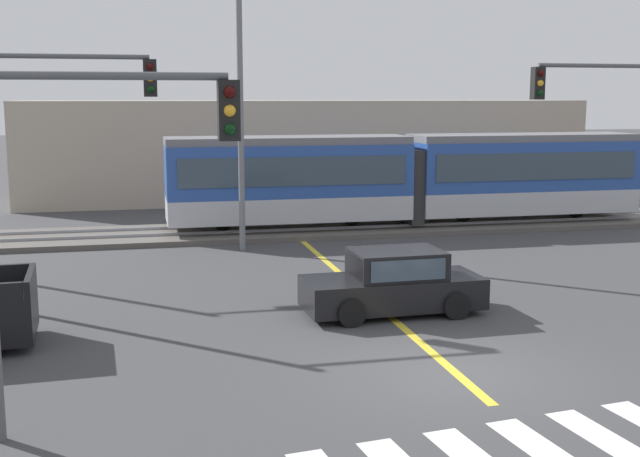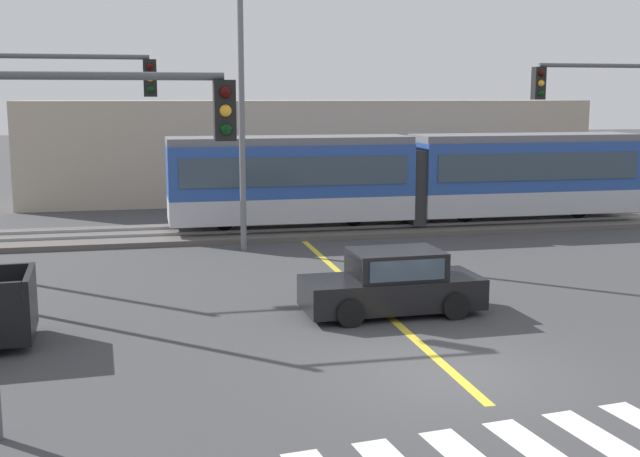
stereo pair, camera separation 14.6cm
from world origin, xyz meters
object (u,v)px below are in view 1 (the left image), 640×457
traffic_light_mid_right (618,126)px  traffic_light_mid_left (41,131)px  street_lamp_centre (246,96)px  light_rail_tram (409,176)px  traffic_light_near_left (77,181)px  sedan_crossing (393,284)px

traffic_light_mid_right → traffic_light_mid_left: (-15.81, -0.53, 0.04)m
traffic_light_mid_left → street_lamp_centre: street_lamp_centre is taller
light_rail_tram → street_lamp_centre: 7.98m
light_rail_tram → traffic_light_near_left: 20.58m
sedan_crossing → traffic_light_near_left: size_ratio=0.72×
light_rail_tram → sedan_crossing: (-4.44, -11.75, -1.35)m
light_rail_tram → street_lamp_centre: bearing=-155.4°
sedan_crossing → traffic_light_mid_right: size_ratio=0.67×
street_lamp_centre → traffic_light_near_left: bearing=-107.2°
traffic_light_mid_left → street_lamp_centre: 8.30m
sedan_crossing → street_lamp_centre: (-2.27, 8.68, 4.38)m
traffic_light_mid_right → traffic_light_mid_left: bearing=-178.1°
traffic_light_mid_right → traffic_light_near_left: traffic_light_mid_right is taller
traffic_light_mid_left → light_rail_tram: bearing=36.0°
traffic_light_mid_left → street_lamp_centre: size_ratio=0.70×
traffic_light_mid_right → sedan_crossing: bearing=-157.5°
sedan_crossing → traffic_light_mid_right: bearing=22.5°
traffic_light_mid_right → street_lamp_centre: size_ratio=0.70×
traffic_light_mid_right → light_rail_tram: bearing=111.6°
sedan_crossing → traffic_light_mid_right: 9.16m
traffic_light_near_left → light_rail_tram: bearing=57.3°
traffic_light_mid_right → traffic_light_mid_left: 15.81m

